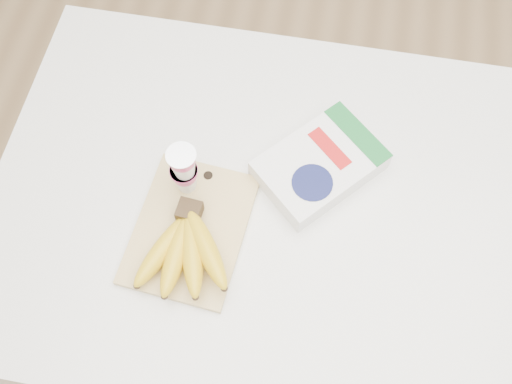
% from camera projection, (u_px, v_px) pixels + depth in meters
% --- Properties ---
extents(room, '(4.00, 4.00, 4.00)m').
position_uv_depth(room, '(318.00, 118.00, 0.90)').
color(room, tan).
rests_on(room, ground).
extents(table, '(1.34, 0.90, 1.01)m').
position_uv_depth(table, '(289.00, 276.00, 1.67)').
color(table, silver).
rests_on(table, ground).
extents(cutting_board, '(0.25, 0.32, 0.02)m').
position_uv_depth(cutting_board, '(190.00, 229.00, 1.18)').
color(cutting_board, '#E2CD7C').
rests_on(cutting_board, table).
extents(bananas, '(0.21, 0.21, 0.07)m').
position_uv_depth(bananas, '(185.00, 249.00, 1.12)').
color(bananas, '#382816').
rests_on(bananas, cutting_board).
extents(yogurt_stack, '(0.06, 0.06, 0.14)m').
position_uv_depth(yogurt_stack, '(184.00, 170.00, 1.15)').
color(yogurt_stack, white).
rests_on(yogurt_stack, cutting_board).
extents(cereal_box, '(0.30, 0.30, 0.06)m').
position_uv_depth(cereal_box, '(320.00, 165.00, 1.22)').
color(cereal_box, white).
rests_on(cereal_box, table).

